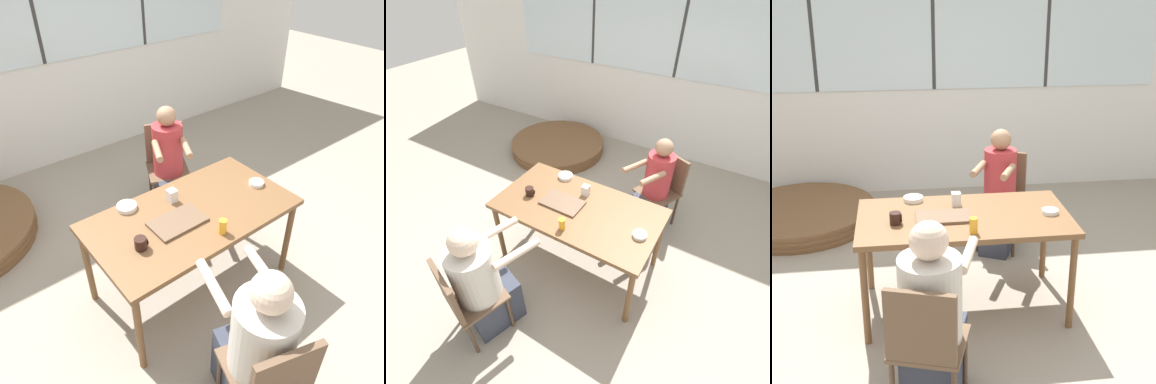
# 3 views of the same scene
# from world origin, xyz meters

# --- Properties ---
(ground_plane) EXTENTS (16.00, 16.00, 0.00)m
(ground_plane) POSITION_xyz_m (0.00, 0.00, 0.00)
(ground_plane) COLOR gray
(wall_back_with_windows) EXTENTS (8.40, 0.08, 2.80)m
(wall_back_with_windows) POSITION_xyz_m (0.00, 2.64, 1.43)
(wall_back_with_windows) COLOR silver
(wall_back_with_windows) RESTS_ON ground_plane
(dining_table) EXTENTS (1.53, 0.83, 0.76)m
(dining_table) POSITION_xyz_m (0.00, 0.00, 0.69)
(dining_table) COLOR brown
(dining_table) RESTS_ON ground_plane
(chair_for_woman_green_shirt) EXTENTS (0.53, 0.53, 0.88)m
(chair_for_woman_green_shirt) POSITION_xyz_m (0.51, 1.06, 0.53)
(chair_for_woman_green_shirt) COLOR brown
(chair_for_woman_green_shirt) RESTS_ON ground_plane
(chair_for_man_blue_shirt) EXTENTS (0.50, 0.50, 0.88)m
(chair_for_man_blue_shirt) POSITION_xyz_m (-0.36, -1.12, 0.53)
(chair_for_man_blue_shirt) COLOR brown
(chair_for_man_blue_shirt) RESTS_ON ground_plane
(person_woman_green_shirt) EXTENTS (0.49, 0.59, 1.15)m
(person_woman_green_shirt) POSITION_xyz_m (0.44, 0.91, 0.52)
(person_woman_green_shirt) COLOR #333847
(person_woman_green_shirt) RESTS_ON ground_plane
(person_man_blue_shirt) EXTENTS (0.52, 0.71, 1.17)m
(person_man_blue_shirt) POSITION_xyz_m (-0.30, -0.96, 0.52)
(person_man_blue_shirt) COLOR #333847
(person_man_blue_shirt) RESTS_ON ground_plane
(food_tray_dark) EXTENTS (0.39, 0.24, 0.02)m
(food_tray_dark) POSITION_xyz_m (-0.15, -0.03, 0.77)
(food_tray_dark) COLOR brown
(food_tray_dark) RESTS_ON dining_table
(coffee_mug) EXTENTS (0.09, 0.08, 0.09)m
(coffee_mug) POSITION_xyz_m (-0.49, -0.09, 0.80)
(coffee_mug) COLOR black
(coffee_mug) RESTS_ON dining_table
(juice_glass) EXTENTS (0.06, 0.06, 0.11)m
(juice_glass) POSITION_xyz_m (0.02, -0.30, 0.81)
(juice_glass) COLOR gold
(juice_glass) RESTS_ON dining_table
(milk_carton_small) EXTENTS (0.07, 0.07, 0.10)m
(milk_carton_small) POSITION_xyz_m (-0.03, 0.20, 0.81)
(milk_carton_small) COLOR silver
(milk_carton_small) RESTS_ON dining_table
(bowl_white_shallow) EXTENTS (0.12, 0.12, 0.03)m
(bowl_white_shallow) POSITION_xyz_m (0.62, -0.05, 0.78)
(bowl_white_shallow) COLOR white
(bowl_white_shallow) RESTS_ON dining_table
(bowl_cereal) EXTENTS (0.15, 0.15, 0.03)m
(bowl_cereal) POSITION_xyz_m (-0.35, 0.33, 0.78)
(bowl_cereal) COLOR white
(bowl_cereal) RESTS_ON dining_table
(folded_table_stack) EXTENTS (1.50, 1.50, 0.18)m
(folded_table_stack) POSITION_xyz_m (-1.46, 1.77, 0.09)
(folded_table_stack) COLOR brown
(folded_table_stack) RESTS_ON ground_plane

